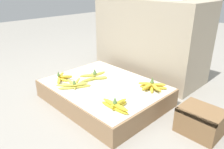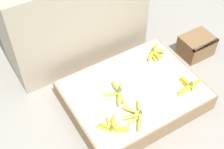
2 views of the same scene
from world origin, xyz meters
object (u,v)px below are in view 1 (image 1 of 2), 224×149
object	(u,v)px
wooden_crate	(200,121)
banana_bunch_front_left	(62,78)
banana_bunch_front_right	(116,105)
banana_bunch_front_midleft	(74,85)
banana_bunch_back_right	(152,86)
banana_bunch_middle_midleft	(94,76)

from	to	relation	value
wooden_crate	banana_bunch_front_left	world-z (taller)	banana_bunch_front_left
wooden_crate	banana_bunch_front_right	distance (m)	0.60
banana_bunch_front_right	wooden_crate	bearing A→B (deg)	41.04
banana_bunch_front_midleft	banana_bunch_front_right	size ratio (longest dim) A/B	1.08
banana_bunch_front_midleft	banana_bunch_back_right	xyz separation A→B (m)	(0.49, 0.44, 0.01)
banana_bunch_middle_midleft	banana_bunch_back_right	distance (m)	0.54
banana_bunch_back_right	banana_bunch_front_midleft	bearing A→B (deg)	-138.36
banana_bunch_front_left	banana_bunch_back_right	bearing A→B (deg)	32.41
wooden_crate	banana_bunch_front_right	world-z (taller)	banana_bunch_front_right
banana_bunch_middle_midleft	banana_bunch_back_right	world-z (taller)	banana_bunch_middle_midleft
banana_bunch_front_right	banana_bunch_back_right	distance (m)	0.43
banana_bunch_front_left	wooden_crate	bearing A→B (deg)	19.11
banana_bunch_front_left	banana_bunch_middle_midleft	bearing A→B (deg)	50.83
banana_bunch_front_left	banana_bunch_front_midleft	world-z (taller)	banana_bunch_front_left
banana_bunch_front_midleft	banana_bunch_front_right	xyz separation A→B (m)	(0.50, 0.01, 0.01)
wooden_crate	banana_bunch_front_left	distance (m)	1.20
banana_bunch_front_midleft	banana_bunch_front_right	bearing A→B (deg)	0.95
banana_bunch_front_left	banana_bunch_middle_midleft	xyz separation A→B (m)	(0.19, 0.23, 0.01)
banana_bunch_front_midleft	banana_bunch_middle_midleft	world-z (taller)	banana_bunch_middle_midleft
wooden_crate	banana_bunch_back_right	bearing A→B (deg)	174.68
wooden_crate	banana_bunch_middle_midleft	bearing A→B (deg)	-170.13
wooden_crate	banana_bunch_middle_midleft	world-z (taller)	banana_bunch_middle_midleft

